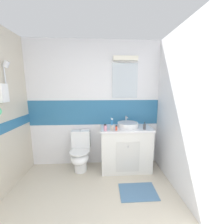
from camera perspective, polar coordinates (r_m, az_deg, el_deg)
ground_plane at (r=2.28m, az=-8.44°, el=-35.36°), size 3.20×3.48×0.04m
wall_back_tiled at (r=2.87m, az=-6.88°, el=3.08°), size 3.20×0.20×2.50m
wall_right_plain at (r=2.02m, az=32.20°, el=-1.52°), size 0.10×3.48×2.50m
vanity_cabinet at (r=2.84m, az=5.62°, el=-14.51°), size 0.96×0.52×0.85m
sink_basin at (r=2.70m, az=6.48°, el=-5.13°), size 0.40×0.44×0.18m
toilet at (r=2.87m, az=-12.82°, el=-15.83°), size 0.37×0.50×0.78m
toothbrush_cup at (r=2.49m, az=-0.03°, el=-6.09°), size 0.07×0.07×0.22m
soap_dispenser at (r=2.60m, az=13.12°, el=-5.85°), size 0.05×0.05×0.14m
lotion_bottle_short at (r=2.46m, az=-2.78°, el=-6.42°), size 0.06×0.06×0.12m
perfume_flask_small at (r=2.48m, az=1.78°, el=-6.53°), size 0.04×0.03×0.09m
bath_mat at (r=2.52m, az=10.55°, el=-29.39°), size 0.57×0.39×0.01m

